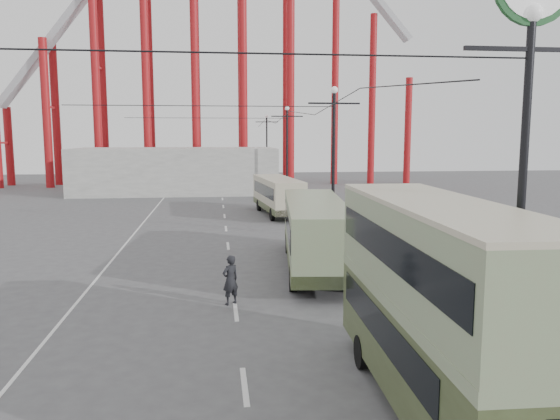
{
  "coord_description": "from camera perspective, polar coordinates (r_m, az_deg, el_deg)",
  "views": [
    {
      "loc": [
        -1.65,
        -15.16,
        6.32
      ],
      "look_at": [
        1.22,
        9.11,
        3.0
      ],
      "focal_mm": 35.0,
      "sensor_mm": 36.0,
      "label": 1
    }
  ],
  "objects": [
    {
      "name": "lamp_post_mid",
      "position": [
        33.99,
        5.6,
        4.92
      ],
      "size": [
        3.2,
        0.44,
        9.32
      ],
      "color": "black",
      "rests_on": "ground"
    },
    {
      "name": "lamp_post_distant",
      "position": [
        77.52,
        -1.39,
        6.51
      ],
      "size": [
        3.2,
        0.44,
        9.32
      ],
      "color": "black",
      "rests_on": "ground"
    },
    {
      "name": "pedestrian",
      "position": [
        20.77,
        -5.21,
        -7.29
      ],
      "size": [
        0.83,
        0.76,
        1.89
      ],
      "primitive_type": "imported",
      "rotation": [
        0.0,
        0.0,
        3.73
      ],
      "color": "black",
      "rests_on": "ground"
    },
    {
      "name": "road_markings",
      "position": [
        35.44,
        -5.37,
        -2.57
      ],
      "size": [
        12.52,
        120.0,
        0.01
      ],
      "color": "silver",
      "rests_on": "ground"
    },
    {
      "name": "fairground_shed",
      "position": [
        62.43,
        -10.76,
        4.08
      ],
      "size": [
        22.0,
        10.0,
        5.0
      ],
      "primitive_type": "cube",
      "color": "#979893",
      "rests_on": "ground"
    },
    {
      "name": "single_decker_green",
      "position": [
        26.08,
        3.69,
        -2.16
      ],
      "size": [
        3.88,
        11.79,
        3.27
      ],
      "rotation": [
        0.0,
        0.0,
        -0.11
      ],
      "color": "gray",
      "rests_on": "ground"
    },
    {
      "name": "ground",
      "position": [
        16.51,
        -0.51,
        -14.77
      ],
      "size": [
        160.0,
        160.0,
        0.0
      ],
      "primitive_type": "plane",
      "color": "#4C4C4F",
      "rests_on": "ground"
    },
    {
      "name": "roller_coaster",
      "position": [
        73.95,
        -7.72,
        20.63
      ],
      "size": [
        52.95,
        5.0,
        55.48
      ],
      "color": "maroon",
      "rests_on": "ground"
    },
    {
      "name": "lamp_post_far",
      "position": [
        55.66,
        0.74,
        6.04
      ],
      "size": [
        3.2,
        0.44,
        9.32
      ],
      "color": "black",
      "rests_on": "ground"
    },
    {
      "name": "double_decker_bus",
      "position": [
        12.83,
        16.02,
        -8.74
      ],
      "size": [
        2.55,
        9.18,
        4.9
      ],
      "rotation": [
        0.0,
        0.0,
        -0.03
      ],
      "color": "#363E21",
      "rests_on": "ground"
    },
    {
      "name": "single_decker_cream",
      "position": [
        44.0,
        -0.23,
        1.67
      ],
      "size": [
        3.33,
        9.75,
        2.97
      ],
      "rotation": [
        0.0,
        0.0,
        0.1
      ],
      "color": "#B9B195",
      "rests_on": "ground"
    },
    {
      "name": "lamp_post_near",
      "position": [
        14.24,
        24.59,
        13.27
      ],
      "size": [
        3.2,
        0.44,
        10.8
      ],
      "color": "black",
      "rests_on": "ground"
    }
  ]
}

